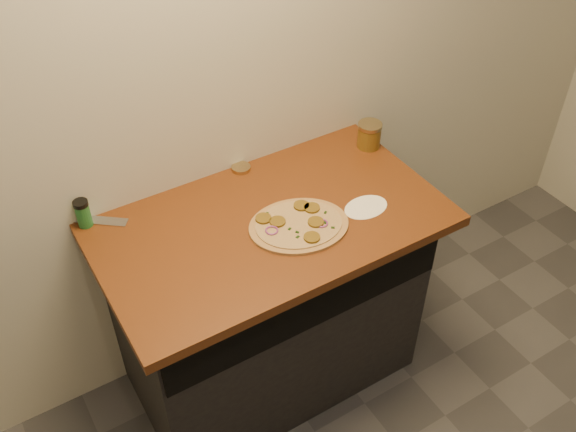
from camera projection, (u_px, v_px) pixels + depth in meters
cabinet at (269, 304)px, 2.53m from camera, size 1.10×0.60×0.86m
countertop at (270, 223)px, 2.22m from camera, size 1.20×0.70×0.04m
pizza at (299, 225)px, 2.17m from camera, size 0.41×0.41×0.02m
chefs_knife at (75, 218)px, 2.20m from camera, size 0.26×0.22×0.02m
mason_jar_lid at (241, 168)px, 2.41m from camera, size 0.09×0.09×0.02m
salsa_jar at (369, 135)px, 2.50m from camera, size 0.09×0.09×0.10m
spice_shaker at (83, 213)px, 2.15m from camera, size 0.05×0.05×0.10m
flour_spill at (366, 207)px, 2.25m from camera, size 0.17×0.17×0.00m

